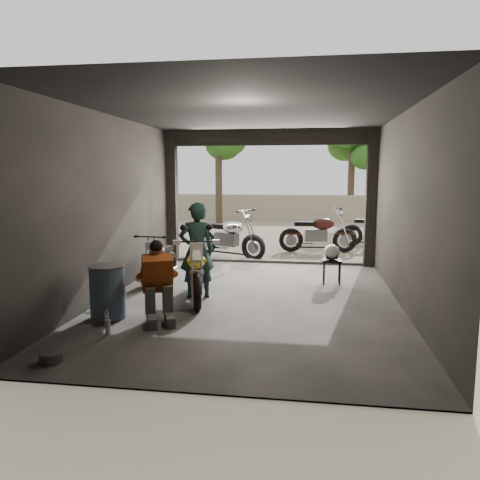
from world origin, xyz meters
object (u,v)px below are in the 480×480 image
(rider, at_px, (197,251))
(sign_post, at_px, (387,200))
(mechanic, at_px, (159,284))
(stool, at_px, (332,263))
(left_bike, at_px, (159,258))
(oil_drum, at_px, (108,293))
(outside_bike_c, at_px, (377,227))
(helmet, at_px, (332,252))
(outside_bike_a, at_px, (228,234))
(outside_bike_b, at_px, (318,230))
(main_bike, at_px, (196,268))

(rider, bearing_deg, sign_post, -152.27)
(mechanic, height_order, stool, mechanic)
(left_bike, xyz_separation_m, oil_drum, (0.00, -2.46, -0.09))
(outside_bike_c, xyz_separation_m, rider, (-3.90, -6.34, 0.24))
(left_bike, xyz_separation_m, helmet, (3.43, 0.30, 0.15))
(rider, distance_m, stool, 2.78)
(outside_bike_a, relative_size, oil_drum, 2.33)
(outside_bike_a, relative_size, rider, 1.12)
(oil_drum, bearing_deg, outside_bike_b, 63.92)
(outside_bike_a, distance_m, outside_bike_b, 2.63)
(outside_bike_a, height_order, outside_bike_b, outside_bike_a)
(rider, height_order, sign_post, sign_post)
(main_bike, relative_size, left_bike, 1.16)
(main_bike, distance_m, outside_bike_a, 4.09)
(left_bike, xyz_separation_m, outside_bike_b, (3.22, 4.12, 0.13))
(mechanic, xyz_separation_m, stool, (2.62, 2.78, -0.15))
(mechanic, xyz_separation_m, sign_post, (4.15, 6.20, 0.90))
(main_bike, relative_size, rider, 1.01)
(outside_bike_b, distance_m, rider, 5.66)
(outside_bike_c, distance_m, sign_post, 1.78)
(outside_bike_b, height_order, sign_post, sign_post)
(mechanic, bearing_deg, outside_bike_a, 64.59)
(left_bike, distance_m, outside_bike_a, 3.00)
(outside_bike_a, xyz_separation_m, sign_post, (4.05, 0.83, 0.84))
(mechanic, bearing_deg, left_bike, 83.56)
(main_bike, height_order, mechanic, mechanic)
(outside_bike_c, relative_size, oil_drum, 2.22)
(outside_bike_b, relative_size, outside_bike_c, 1.03)
(main_bike, relative_size, sign_post, 0.77)
(outside_bike_b, relative_size, rider, 1.10)
(main_bike, bearing_deg, oil_drum, -145.64)
(outside_bike_b, distance_m, mechanic, 7.05)
(left_bike, bearing_deg, sign_post, 41.19)
(rider, height_order, helmet, rider)
(left_bike, relative_size, oil_drum, 1.81)
(outside_bike_b, xyz_separation_m, rider, (-2.17, -5.22, 0.22))
(outside_bike_a, bearing_deg, outside_bike_b, -37.02)
(rider, relative_size, sign_post, 0.76)
(outside_bike_c, relative_size, mechanic, 1.55)
(main_bike, height_order, outside_bike_c, outside_bike_c)
(stool, xyz_separation_m, oil_drum, (-3.43, -2.73, -0.02))
(main_bike, xyz_separation_m, helmet, (2.36, 1.53, 0.08))
(outside_bike_c, relative_size, rider, 1.07)
(outside_bike_a, height_order, outside_bike_c, outside_bike_a)
(left_bike, distance_m, outside_bike_b, 5.23)
(main_bike, height_order, sign_post, sign_post)
(mechanic, distance_m, stool, 3.82)
(outside_bike_c, xyz_separation_m, oil_drum, (-4.95, -7.70, -0.20))
(oil_drum, bearing_deg, outside_bike_c, 57.26)
(left_bike, height_order, sign_post, sign_post)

